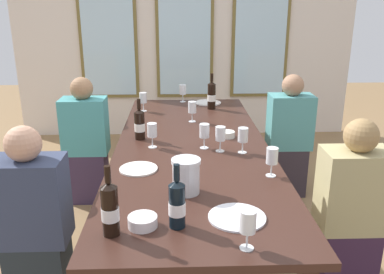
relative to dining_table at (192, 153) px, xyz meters
The scene contains 26 objects.
ground_plane 0.68m from the dining_table, ahead, with size 12.00×12.00×0.00m, color olive.
back_wall_with_windows 2.69m from the dining_table, 90.00° to the left, with size 4.27×0.10×2.90m.
dining_table is the anchor object (origin of this frame).
white_plate_0 0.55m from the dining_table, 128.56° to the right, with size 0.23×0.23×0.01m, color white.
white_plate_1 1.26m from the dining_table, 80.81° to the left, with size 0.26×0.26×0.01m, color white.
white_plate_2 1.05m from the dining_table, 80.46° to the right, with size 0.27×0.27×0.01m, color white.
metal_pitcher 0.77m from the dining_table, 94.54° to the right, with size 0.16×0.16×0.19m.
wine_bottle_0 1.11m from the dining_table, 95.63° to the right, with size 0.08×0.08×0.30m.
wine_bottle_1 0.44m from the dining_table, 158.18° to the left, with size 0.08×0.08×0.30m.
wine_bottle_2 1.06m from the dining_table, 77.90° to the left, with size 0.08×0.08×0.33m.
wine_bottle_3 1.23m from the dining_table, 108.99° to the right, with size 0.08×0.08×0.32m.
tasting_bowl_0 1.13m from the dining_table, 103.62° to the right, with size 0.13×0.13×0.05m, color white.
tasting_bowl_1 0.33m from the dining_table, 32.05° to the left, with size 0.11×0.11×0.05m, color white.
wine_glass_0 0.62m from the dining_table, 87.87° to the left, with size 0.07×0.07×0.17m.
wine_glass_1 0.20m from the dining_table, 37.64° to the right, with size 0.07×0.07×0.17m.
wine_glass_2 1.31m from the dining_table, 82.07° to the right, with size 0.07×0.07×0.17m.
wine_glass_3 0.41m from the dining_table, 26.00° to the right, with size 0.07×0.07×0.17m.
wine_glass_4 0.33m from the dining_table, behind, with size 0.07×0.07×0.17m.
wine_glass_5 1.32m from the dining_table, 92.03° to the left, with size 0.07×0.07×0.17m.
wine_glass_6 0.29m from the dining_table, 35.02° to the right, with size 0.07×0.07×0.17m.
wine_glass_7 0.73m from the dining_table, 51.39° to the right, with size 0.07×0.07×0.17m.
wine_glass_8 1.05m from the dining_table, 113.51° to the left, with size 0.07×0.07×0.17m.
seated_person_0 1.16m from the dining_table, 141.19° to the right, with size 0.38×0.24×1.11m.
seated_person_1 1.12m from the dining_table, 36.13° to the right, with size 0.38×0.24×1.11m.
seated_person_2 1.13m from the dining_table, 143.45° to the left, with size 0.38×0.24×1.11m.
seated_person_3 1.17m from the dining_table, 39.28° to the left, with size 0.38×0.24×1.11m.
Camera 1 is at (-0.10, -2.75, 1.72)m, focal length 38.72 mm.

